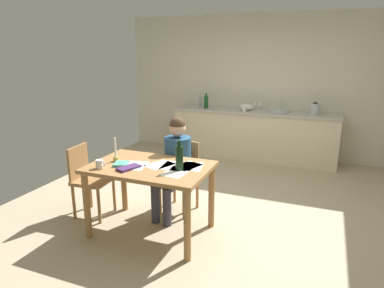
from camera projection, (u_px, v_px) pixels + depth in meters
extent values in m
cube|color=tan|center=(216.00, 208.00, 4.38)|extent=(5.20, 5.20, 0.04)
cube|color=beige|center=(259.00, 86.00, 6.36)|extent=(5.20, 0.12, 2.60)
cube|color=beige|center=(253.00, 136.00, 6.27)|extent=(2.93, 0.60, 0.86)
cube|color=#B7B2A8|center=(254.00, 112.00, 6.15)|extent=(2.97, 0.64, 0.04)
cube|color=#9E7042|center=(150.00, 167.00, 3.58)|extent=(1.27, 0.83, 0.04)
cylinder|color=#9E7042|center=(87.00, 206.00, 3.57)|extent=(0.07, 0.07, 0.73)
cylinder|color=#9E7042|center=(187.00, 226.00, 3.16)|extent=(0.07, 0.07, 0.73)
cylinder|color=#9E7042|center=(124.00, 182.00, 4.20)|extent=(0.07, 0.07, 0.73)
cylinder|color=#9E7042|center=(211.00, 196.00, 3.79)|extent=(0.07, 0.07, 0.73)
cube|color=#9E7042|center=(179.00, 176.00, 4.17)|extent=(0.45, 0.45, 0.04)
cube|color=#9E7042|center=(186.00, 156.00, 4.27)|extent=(0.36, 0.07, 0.40)
cylinder|color=#9E7042|center=(160.00, 196.00, 4.16)|extent=(0.04, 0.04, 0.44)
cylinder|color=#9E7042|center=(184.00, 202.00, 4.01)|extent=(0.04, 0.04, 0.44)
cylinder|color=#9E7042|center=(174.00, 187.00, 4.45)|extent=(0.04, 0.04, 0.44)
cylinder|color=#9E7042|center=(197.00, 192.00, 4.29)|extent=(0.04, 0.04, 0.44)
cylinder|color=navy|center=(178.00, 157.00, 4.08)|extent=(0.36, 0.36, 0.50)
sphere|color=#D8AD8C|center=(177.00, 128.00, 3.99)|extent=(0.20, 0.20, 0.20)
sphere|color=#473323|center=(177.00, 125.00, 3.98)|extent=(0.19, 0.19, 0.19)
cylinder|color=#383847|center=(164.00, 181.00, 4.03)|extent=(0.18, 0.39, 0.13)
cylinder|color=#383847|center=(155.00, 204.00, 3.93)|extent=(0.10, 0.10, 0.45)
cylinder|color=#383847|center=(176.00, 183.00, 3.95)|extent=(0.18, 0.39, 0.13)
cylinder|color=#383847|center=(167.00, 207.00, 3.85)|extent=(0.10, 0.10, 0.45)
cube|color=#9E7042|center=(93.00, 180.00, 4.04)|extent=(0.43, 0.43, 0.04)
cube|color=#9E7042|center=(78.00, 162.00, 4.04)|extent=(0.06, 0.36, 0.40)
cylinder|color=#9E7042|center=(99.00, 206.00, 3.90)|extent=(0.04, 0.04, 0.44)
cylinder|color=#9E7042|center=(114.00, 194.00, 4.21)|extent=(0.04, 0.04, 0.44)
cylinder|color=#9E7042|center=(74.00, 202.00, 4.00)|extent=(0.04, 0.04, 0.44)
cylinder|color=#9E7042|center=(90.00, 191.00, 4.31)|extent=(0.04, 0.04, 0.44)
cylinder|color=white|center=(99.00, 164.00, 3.48)|extent=(0.07, 0.07, 0.09)
torus|color=white|center=(103.00, 164.00, 3.46)|extent=(0.06, 0.01, 0.06)
cylinder|color=gold|center=(116.00, 159.00, 3.70)|extent=(0.06, 0.06, 0.05)
cylinder|color=white|center=(115.00, 147.00, 3.67)|extent=(0.02, 0.02, 0.21)
cube|color=#472A5F|center=(129.00, 168.00, 3.46)|extent=(0.20, 0.27, 0.03)
cube|color=teal|center=(121.00, 164.00, 3.59)|extent=(0.18, 0.20, 0.02)
cube|color=white|center=(176.00, 172.00, 3.37)|extent=(0.23, 0.31, 0.00)
cube|color=white|center=(172.00, 166.00, 3.56)|extent=(0.24, 0.32, 0.00)
cube|color=white|center=(136.00, 166.00, 3.57)|extent=(0.27, 0.33, 0.00)
cube|color=white|center=(160.00, 165.00, 3.59)|extent=(0.31, 0.35, 0.00)
cube|color=white|center=(192.00, 166.00, 3.54)|extent=(0.27, 0.33, 0.00)
cube|color=white|center=(187.00, 166.00, 3.56)|extent=(0.30, 0.35, 0.00)
cylinder|color=black|center=(179.00, 158.00, 3.40)|extent=(0.08, 0.08, 0.25)
cylinder|color=black|center=(179.00, 143.00, 3.36)|extent=(0.04, 0.04, 0.06)
cylinder|color=#B2B7BC|center=(279.00, 111.00, 5.98)|extent=(0.36, 0.36, 0.04)
cylinder|color=silver|center=(281.00, 104.00, 6.10)|extent=(0.02, 0.02, 0.24)
cylinder|color=#8C999E|center=(200.00, 102.00, 6.43)|extent=(0.07, 0.07, 0.21)
cylinder|color=#8C999E|center=(200.00, 95.00, 6.39)|extent=(0.03, 0.03, 0.05)
cylinder|color=#194C23|center=(206.00, 102.00, 6.37)|extent=(0.08, 0.08, 0.22)
cylinder|color=#194C23|center=(206.00, 95.00, 6.33)|extent=(0.04, 0.04, 0.06)
ellipsoid|color=white|center=(246.00, 107.00, 6.16)|extent=(0.25, 0.25, 0.11)
cylinder|color=#B7BABF|center=(315.00, 109.00, 5.76)|extent=(0.18, 0.18, 0.18)
cone|color=#262628|center=(315.00, 102.00, 5.73)|extent=(0.11, 0.11, 0.04)
cylinder|color=silver|center=(259.00, 109.00, 6.26)|extent=(0.06, 0.06, 0.00)
cylinder|color=silver|center=(259.00, 107.00, 6.25)|extent=(0.01, 0.01, 0.07)
cone|color=silver|center=(260.00, 103.00, 6.23)|extent=(0.07, 0.07, 0.08)
cylinder|color=silver|center=(254.00, 109.00, 6.29)|extent=(0.06, 0.06, 0.00)
cylinder|color=silver|center=(254.00, 107.00, 6.28)|extent=(0.01, 0.01, 0.07)
cone|color=silver|center=(254.00, 103.00, 6.26)|extent=(0.07, 0.07, 0.08)
cylinder|color=white|center=(244.00, 109.00, 6.05)|extent=(0.07, 0.07, 0.09)
torus|color=white|center=(246.00, 109.00, 6.04)|extent=(0.06, 0.01, 0.06)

